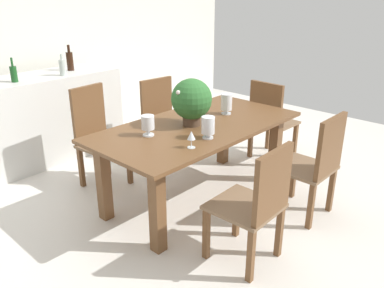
{
  "coord_description": "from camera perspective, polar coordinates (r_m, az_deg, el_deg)",
  "views": [
    {
      "loc": [
        -2.53,
        -2.22,
        1.92
      ],
      "look_at": [
        0.01,
        0.15,
        0.53
      ],
      "focal_mm": 36.92,
      "sensor_mm": 36.0,
      "label": 1
    }
  ],
  "objects": [
    {
      "name": "ground_plane",
      "position": [
        3.87,
        1.48,
        -7.96
      ],
      "size": [
        7.04,
        7.04,
        0.0
      ],
      "primitive_type": "plane",
      "color": "silver"
    },
    {
      "name": "back_wall",
      "position": [
        5.48,
        -19.88,
        14.02
      ],
      "size": [
        6.4,
        0.1,
        2.6
      ],
      "primitive_type": "cube",
      "color": "silver",
      "rests_on": "ground"
    },
    {
      "name": "dining_table",
      "position": [
        3.65,
        0.77,
        0.94
      ],
      "size": [
        1.98,
        1.01,
        0.75
      ],
      "color": "brown",
      "rests_on": "ground"
    },
    {
      "name": "chair_far_right",
      "position": [
        4.63,
        -4.34,
        4.14
      ],
      "size": [
        0.51,
        0.48,
        0.94
      ],
      "rotation": [
        0.0,
        0.0,
        -0.1
      ],
      "color": "brown",
      "rests_on": "ground"
    },
    {
      "name": "chair_near_right",
      "position": [
        3.54,
        17.5,
        -2.51
      ],
      "size": [
        0.47,
        0.46,
        0.95
      ],
      "rotation": [
        0.0,
        0.0,
        3.14
      ],
      "color": "brown",
      "rests_on": "ground"
    },
    {
      "name": "chair_foot_end",
      "position": [
        4.63,
        11.17,
        3.78
      ],
      "size": [
        0.46,
        0.47,
        0.94
      ],
      "rotation": [
        0.0,
        0.0,
        1.54
      ],
      "color": "brown",
      "rests_on": "ground"
    },
    {
      "name": "chair_near_left",
      "position": [
        2.84,
        9.43,
        -8.16
      ],
      "size": [
        0.47,
        0.48,
        0.94
      ],
      "rotation": [
        0.0,
        0.0,
        3.17
      ],
      "color": "brown",
      "rests_on": "ground"
    },
    {
      "name": "chair_far_left",
      "position": [
        4.09,
        -13.69,
        1.58
      ],
      "size": [
        0.45,
        0.46,
        1.02
      ],
      "rotation": [
        0.0,
        0.0,
        0.09
      ],
      "color": "brown",
      "rests_on": "ground"
    },
    {
      "name": "flower_centerpiece",
      "position": [
        3.53,
        -0.06,
        6.35
      ],
      "size": [
        0.37,
        0.37,
        0.43
      ],
      "color": "#4C3828",
      "rests_on": "dining_table"
    },
    {
      "name": "crystal_vase_left",
      "position": [
        3.32,
        -6.38,
        2.96
      ],
      "size": [
        0.11,
        0.11,
        0.18
      ],
      "color": "silver",
      "rests_on": "dining_table"
    },
    {
      "name": "crystal_vase_center_near",
      "position": [
        3.25,
        2.34,
        2.63
      ],
      "size": [
        0.11,
        0.11,
        0.19
      ],
      "color": "silver",
      "rests_on": "dining_table"
    },
    {
      "name": "crystal_vase_right",
      "position": [
        3.89,
        5.01,
        5.97
      ],
      "size": [
        0.11,
        0.11,
        0.2
      ],
      "color": "silver",
      "rests_on": "dining_table"
    },
    {
      "name": "wine_glass",
      "position": [
        3.05,
        -0.1,
        1.14
      ],
      "size": [
        0.06,
        0.06,
        0.14
      ],
      "color": "silver",
      "rests_on": "dining_table"
    },
    {
      "name": "kitchen_counter",
      "position": [
        4.9,
        -21.18,
        3.35
      ],
      "size": [
        1.89,
        0.65,
        0.99
      ],
      "primitive_type": "cube",
      "color": "silver",
      "rests_on": "ground"
    },
    {
      "name": "wine_bottle_amber",
      "position": [
        4.98,
        -17.23,
        11.44
      ],
      "size": [
        0.08,
        0.08,
        0.3
      ],
      "color": "black",
      "rests_on": "kitchen_counter"
    },
    {
      "name": "wine_bottle_dark",
      "position": [
        4.56,
        -24.36,
        9.26
      ],
      "size": [
        0.07,
        0.07,
        0.25
      ],
      "color": "#194C1E",
      "rests_on": "kitchen_counter"
    },
    {
      "name": "wine_bottle_tall",
      "position": [
        4.71,
        -18.2,
        10.49
      ],
      "size": [
        0.07,
        0.07,
        0.24
      ],
      "color": "#B2BFB7",
      "rests_on": "kitchen_counter"
    }
  ]
}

